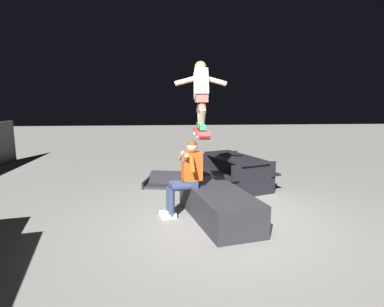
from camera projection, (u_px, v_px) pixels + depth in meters
ground_plane at (223, 221)px, 5.41m from camera, size 40.00×40.00×0.00m
ledge_box_main at (218, 204)px, 5.49m from camera, size 2.19×1.26×0.51m
person_sitting_on_ledge at (186, 174)px, 5.59m from camera, size 0.59×0.78×1.35m
skateboard at (201, 133)px, 5.37m from camera, size 1.02×0.21×0.15m
skater_airborne at (201, 92)px, 5.31m from camera, size 0.62×0.89×1.12m
kicker_ramp at (164, 182)px, 7.70m from camera, size 1.07×1.04×0.33m
picnic_table_back at (234, 167)px, 7.39m from camera, size 2.06×1.85×0.75m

